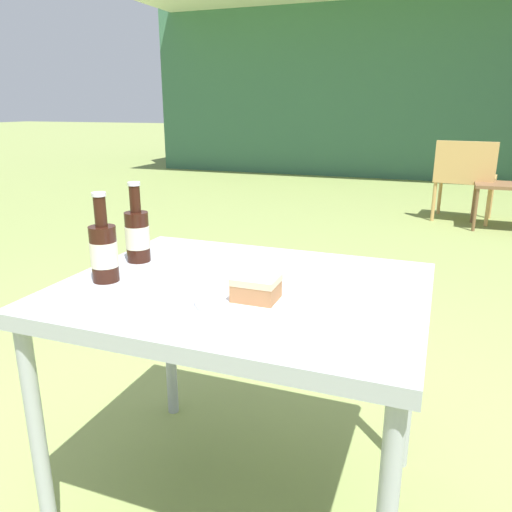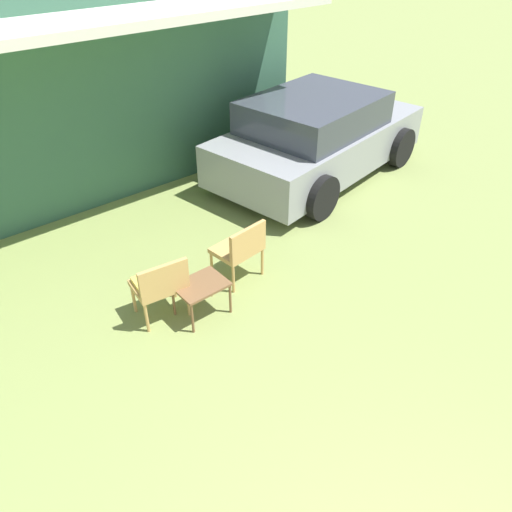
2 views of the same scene
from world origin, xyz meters
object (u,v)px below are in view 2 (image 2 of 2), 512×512
Objects in this scene: parked_car at (317,137)px; wicker_chair_cushioned at (160,283)px; garden_side_table at (201,287)px; wicker_chair_plain at (241,247)px.

parked_car is 4.27m from wicker_chair_cushioned.
parked_car reaches higher than garden_side_table.
garden_side_table is (-3.62, -1.77, -0.30)m from parked_car.
parked_car is 5.23× the size of wicker_chair_plain.
wicker_chair_cushioned is 1.12m from wicker_chair_plain.
wicker_chair_plain is at bearing -173.52° from wicker_chair_cushioned.
parked_car is 3.26m from wicker_chair_plain.
wicker_chair_plain reaches higher than garden_side_table.
parked_car reaches higher than wicker_chair_cushioned.
wicker_chair_plain is (1.12, -0.02, 0.00)m from wicker_chair_cushioned.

